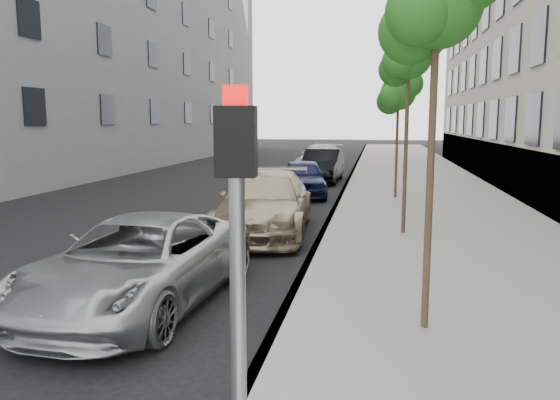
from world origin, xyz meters
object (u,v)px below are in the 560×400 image
(sedan_black, at_px, (322,166))
(minivan, at_px, (140,262))
(tree_mid, at_px, (410,56))
(tree_near, at_px, (439,4))
(sedan_blue, at_px, (303,178))
(sedan_rear, at_px, (321,158))
(signal_pole, at_px, (238,272))
(tree_far, at_px, (399,93))
(suv, at_px, (265,203))

(sedan_black, bearing_deg, minivan, -91.28)
(tree_mid, relative_size, sedan_black, 1.07)
(minivan, height_order, sedan_black, sedan_black)
(tree_near, xyz_separation_m, sedan_blue, (-3.57, 13.80, -3.69))
(tree_mid, bearing_deg, sedan_rear, 102.34)
(signal_pole, xyz_separation_m, sedan_rear, (-2.46, 29.14, -1.27))
(tree_mid, xyz_separation_m, sedan_blue, (-3.57, 7.30, -3.77))
(tree_far, bearing_deg, sedan_rear, 108.70)
(minivan, bearing_deg, tree_near, -2.80)
(tree_mid, relative_size, sedan_blue, 1.21)
(tree_near, xyz_separation_m, sedan_black, (-3.33, 18.91, -3.63))
(signal_pole, bearing_deg, minivan, 114.50)
(tree_far, relative_size, signal_pole, 1.53)
(minivan, distance_m, sedan_black, 18.41)
(tree_mid, relative_size, signal_pole, 1.70)
(tree_far, xyz_separation_m, suv, (-3.59, -6.55, -3.14))
(tree_mid, bearing_deg, tree_near, -90.00)
(tree_far, bearing_deg, tree_mid, -90.00)
(tree_near, bearing_deg, tree_far, 90.00)
(suv, relative_size, sedan_rear, 1.04)
(tree_far, height_order, sedan_rear, tree_far)
(tree_near, distance_m, tree_far, 13.01)
(tree_near, height_order, sedan_black, tree_near)
(tree_near, bearing_deg, sedan_black, 99.98)
(tree_mid, xyz_separation_m, tree_far, (0.00, 6.50, -0.55))
(suv, height_order, sedan_rear, suv)
(tree_far, xyz_separation_m, sedan_black, (-3.33, 5.91, -3.16))
(tree_far, relative_size, sedan_blue, 1.09)
(tree_far, height_order, suv, tree_far)
(tree_mid, height_order, sedan_rear, tree_mid)
(signal_pole, xyz_separation_m, sedan_blue, (-2.02, 18.06, -1.32))
(tree_near, xyz_separation_m, tree_mid, (-0.00, 6.50, 0.08))
(sedan_blue, relative_size, sedan_black, 0.89)
(tree_mid, bearing_deg, signal_pole, -98.23)
(suv, xyz_separation_m, sedan_rear, (-0.43, 18.42, -0.03))
(tree_near, distance_m, suv, 8.22)
(tree_mid, bearing_deg, sedan_blue, 116.09)
(minivan, height_order, suv, suv)
(tree_mid, bearing_deg, tree_far, 90.00)
(tree_far, height_order, minivan, tree_far)
(tree_mid, distance_m, sedan_black, 13.38)
(sedan_blue, bearing_deg, sedan_black, 77.77)
(suv, distance_m, sedan_rear, 18.43)
(minivan, height_order, sedan_blue, sedan_blue)
(tree_near, height_order, sedan_blue, tree_near)
(tree_far, bearing_deg, sedan_black, 119.36)
(tree_near, bearing_deg, sedan_blue, 104.52)
(minivan, bearing_deg, sedan_blue, 90.37)
(tree_far, distance_m, signal_pole, 17.44)
(suv, height_order, sedan_blue, suv)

